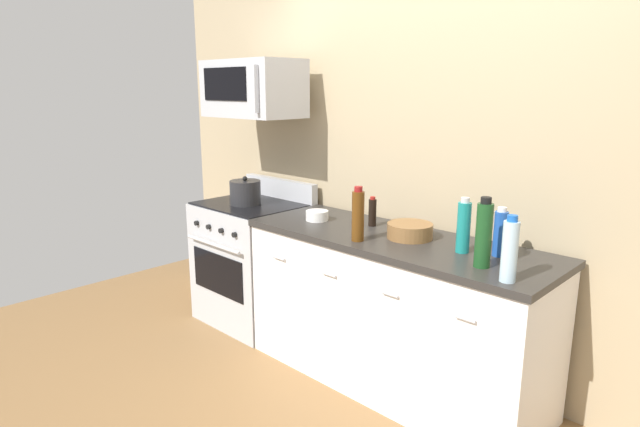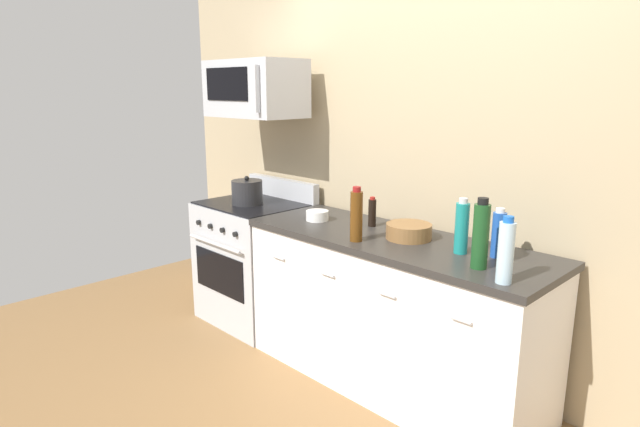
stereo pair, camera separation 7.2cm
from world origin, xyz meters
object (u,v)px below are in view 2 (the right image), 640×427
bottle_water_clear (506,252)px  bowl_white_ceramic (317,215)px  bottle_soda_blue (499,234)px  bowl_wooden_salad (409,231)px  bottle_wine_amber (356,215)px  bottle_wine_green (481,235)px  stockpot (247,192)px  microwave (255,89)px  bottle_soy_sauce_dark (372,212)px  range_oven (255,261)px  bottle_sparkling_teal (462,227)px

bottle_water_clear → bowl_white_ceramic: bearing=171.5°
bottle_soda_blue → bowl_wooden_salad: (-0.52, -0.04, -0.07)m
bottle_wine_amber → bowl_white_ceramic: (-0.49, 0.18, -0.11)m
bottle_wine_green → bottle_water_clear: 0.21m
bottle_wine_green → bowl_white_ceramic: 1.22m
bottle_soda_blue → stockpot: 1.91m
microwave → bottle_wine_amber: microwave is taller
microwave → stockpot: bearing=-90.1°
bowl_white_ceramic → stockpot: size_ratio=0.65×
bowl_wooden_salad → stockpot: stockpot is taller
microwave → bottle_soda_blue: 2.03m
bottle_soda_blue → bowl_white_ceramic: (-1.19, -0.11, -0.09)m
microwave → stockpot: size_ratio=3.30×
bottle_water_clear → stockpot: bottle_water_clear is taller
bottle_water_clear → stockpot: size_ratio=1.34×
bottle_soy_sauce_dark → bowl_white_ceramic: bottle_soy_sauce_dark is taller
microwave → bottle_soy_sauce_dark: (1.06, 0.06, -0.74)m
bottle_soda_blue → bottle_wine_amber: bearing=-157.3°
bottle_wine_green → bowl_white_ceramic: size_ratio=2.34×
bottle_soda_blue → microwave: bearing=-178.8°
microwave → stockpot: (-0.00, -0.10, -0.74)m
bottle_wine_amber → bottle_wine_green: 0.72m
bottle_soy_sauce_dark → bottle_water_clear: 1.10m
bottle_wine_amber → bottle_water_clear: size_ratio=1.02×
bottle_soy_sauce_dark → stockpot: 1.07m
microwave → bottle_soda_blue: (1.90, 0.04, -0.71)m
bottle_soda_blue → stockpot: size_ratio=1.13×
microwave → bottle_wine_amber: bearing=-11.8°
microwave → bottle_soy_sauce_dark: microwave is taller
bottle_wine_green → stockpot: size_ratio=1.51×
range_oven → bottle_wine_green: bottle_wine_green is taller
bottle_water_clear → bowl_wooden_salad: 0.77m
bottle_soy_sauce_dark → bottle_soda_blue: bearing=-1.6°
bottle_soy_sauce_dark → bowl_wooden_salad: bearing=-11.6°
range_oven → bottle_soda_blue: bottle_soda_blue is taller
range_oven → stockpot: 0.54m
bottle_wine_green → bowl_wooden_salad: size_ratio=1.32×
bottle_soda_blue → bowl_white_ceramic: 1.20m
bottle_soda_blue → bottle_sparkling_teal: bearing=-156.0°
microwave → bottle_wine_green: size_ratio=2.18×
bottle_sparkling_teal → bottle_water_clear: 0.44m
bottle_sparkling_teal → bowl_wooden_salad: bottle_sparkling_teal is taller
microwave → bottle_water_clear: 2.23m
bowl_white_ceramic → stockpot: (-0.71, -0.03, 0.06)m
bowl_wooden_salad → bowl_white_ceramic: (-0.67, -0.07, -0.01)m
microwave → bowl_white_ceramic: (0.71, -0.07, -0.80)m
microwave → bowl_wooden_salad: size_ratio=2.87×
bottle_sparkling_teal → bowl_white_ceramic: (-1.02, -0.04, -0.11)m
bottle_soy_sauce_dark → bowl_wooden_salad: 0.34m
range_oven → stockpot: size_ratio=4.74×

